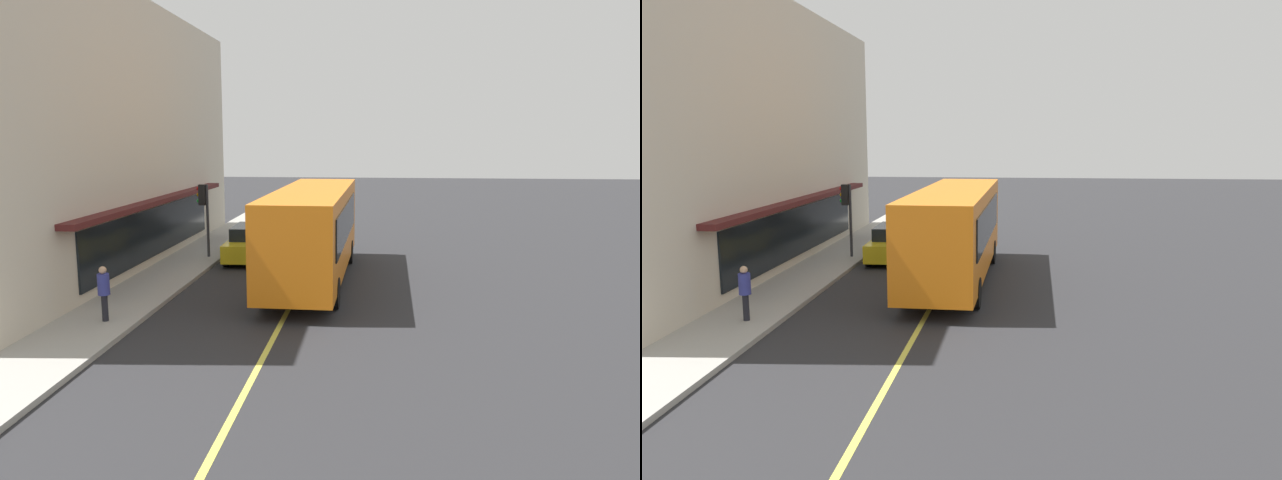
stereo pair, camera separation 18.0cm
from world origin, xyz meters
TOP-DOWN VIEW (x-y plane):
  - ground at (0.00, 0.00)m, footprint 120.00×120.00m
  - sidewalk at (0.00, 5.31)m, footprint 80.00×2.45m
  - lane_centre_stripe at (0.00, 0.00)m, footprint 36.00×0.16m
  - storefront_building at (2.96, 12.22)m, footprint 23.03×12.00m
  - bus at (0.63, -0.38)m, footprint 11.17×2.75m
  - traffic_light at (4.24, 4.83)m, footprint 0.30×0.52m
  - car_black at (9.48, 2.75)m, footprint 4.31×1.88m
  - car_yellow at (4.49, 2.81)m, footprint 4.35×1.97m
  - pedestrian_mid_block at (-5.40, 5.02)m, footprint 0.34×0.34m

SIDE VIEW (x-z plane):
  - ground at x=0.00m, z-range 0.00..0.00m
  - lane_centre_stripe at x=0.00m, z-range 0.00..0.01m
  - sidewalk at x=0.00m, z-range 0.00..0.15m
  - car_black at x=9.48m, z-range -0.02..1.50m
  - car_yellow at x=4.49m, z-range -0.02..1.50m
  - pedestrian_mid_block at x=-5.40m, z-range 0.31..1.92m
  - bus at x=0.63m, z-range 0.24..3.74m
  - traffic_light at x=4.24m, z-range 0.93..4.13m
  - storefront_building at x=2.96m, z-range -0.01..10.85m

